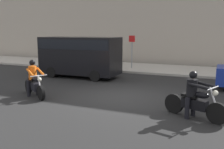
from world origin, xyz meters
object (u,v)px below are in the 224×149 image
motorcycle_with_rider_orange_stripe (34,82)px  motorcycle_with_rider_black_leather (194,99)px  street_sign_post (132,48)px  parked_van_black (80,54)px

motorcycle_with_rider_orange_stripe → motorcycle_with_rider_black_leather: motorcycle_with_rider_orange_stripe is taller
motorcycle_with_rider_orange_stripe → motorcycle_with_rider_black_leather: size_ratio=0.93×
motorcycle_with_rider_orange_stripe → street_sign_post: size_ratio=0.82×
motorcycle_with_rider_black_leather → parked_van_black: (-7.17, 5.01, 0.76)m
motorcycle_with_rider_orange_stripe → street_sign_post: 8.86m
parked_van_black → motorcycle_with_rider_black_leather: bearing=-35.0°
motorcycle_with_rider_black_leather → street_sign_post: (-5.24, 8.90, 0.93)m
motorcycle_with_rider_black_leather → street_sign_post: bearing=120.5°
parked_van_black → street_sign_post: bearing=63.5°
parked_van_black → motorcycle_with_rider_orange_stripe: bearing=-83.2°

